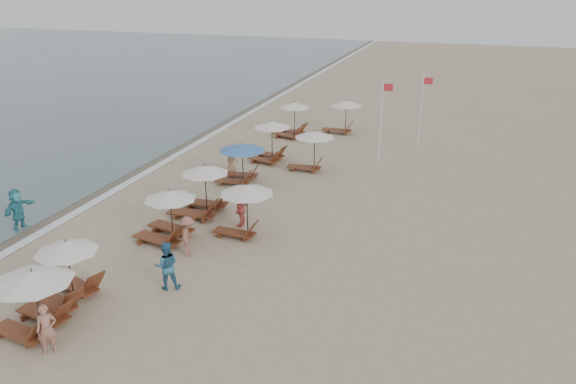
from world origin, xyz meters
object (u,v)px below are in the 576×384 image
(flag_pole_near, at_px, (382,118))
(beachgoer_far_a, at_px, (241,209))
(inland_station_2, at_px, (342,114))
(lounger_station_3, at_px, (200,193))
(beachgoer_mid_b, at_px, (188,236))
(beachgoer_near, at_px, (47,329))
(lounger_station_1, at_px, (64,273))
(lounger_station_4, at_px, (239,161))
(beachgoer_mid_a, at_px, (167,266))
(lounger_station_5, at_px, (269,141))
(inland_station_1, at_px, (311,146))
(lounger_station_6, at_px, (291,121))
(beachgoer_far_b, at_px, (231,160))
(lounger_station_2, at_px, (166,217))
(waterline_walker, at_px, (18,209))
(lounger_station_0, at_px, (31,298))
(inland_station_0, at_px, (242,204))

(flag_pole_near, bearing_deg, beachgoer_far_a, -110.91)
(inland_station_2, bearing_deg, lounger_station_3, -99.89)
(inland_station_2, xyz_separation_m, beachgoer_mid_b, (-1.36, -19.33, -0.56))
(lounger_station_3, relative_size, beachgoer_near, 1.73)
(lounger_station_1, height_order, lounger_station_4, lounger_station_1)
(lounger_station_3, bearing_deg, inland_station_2, 80.11)
(beachgoer_far_a, bearing_deg, flag_pole_near, 162.59)
(beachgoer_mid_a, relative_size, beachgoer_mid_b, 1.10)
(lounger_station_5, height_order, inland_station_1, lounger_station_5)
(lounger_station_3, xyz_separation_m, flag_pole_near, (6.30, 10.02, 1.62))
(lounger_station_5, distance_m, lounger_station_6, 5.47)
(beachgoer_far_a, xyz_separation_m, beachgoer_far_b, (-3.24, 6.18, -0.01))
(lounger_station_2, xyz_separation_m, waterline_walker, (-6.42, -1.14, -0.09))
(beachgoer_far_a, distance_m, waterline_walker, 9.40)
(lounger_station_1, height_order, lounger_station_5, lounger_station_5)
(lounger_station_0, relative_size, lounger_station_3, 0.97)
(beachgoer_near, bearing_deg, inland_station_1, 45.38)
(lounger_station_0, distance_m, lounger_station_4, 14.09)
(lounger_station_3, xyz_separation_m, inland_station_2, (2.72, 15.62, 0.34))
(lounger_station_1, bearing_deg, inland_station_2, 81.28)
(lounger_station_1, height_order, beachgoer_far_b, lounger_station_1)
(lounger_station_2, height_order, inland_station_1, inland_station_1)
(lounger_station_4, distance_m, inland_station_1, 4.22)
(lounger_station_2, height_order, lounger_station_5, lounger_station_5)
(lounger_station_5, xyz_separation_m, waterline_walker, (-6.73, -12.15, -0.31))
(lounger_station_0, relative_size, lounger_station_4, 0.99)
(lounger_station_5, height_order, beachgoer_far_a, lounger_station_5)
(inland_station_0, relative_size, waterline_walker, 1.39)
(lounger_station_1, xyz_separation_m, inland_station_1, (3.83, 15.36, 0.41))
(inland_station_1, bearing_deg, beachgoer_near, -97.90)
(lounger_station_2, xyz_separation_m, beachgoer_mid_b, (1.47, -0.93, -0.21))
(lounger_station_0, xyz_separation_m, inland_station_2, (3.37, 25.28, 0.21))
(lounger_station_0, distance_m, inland_station_2, 25.51)
(beachgoer_near, relative_size, beachgoer_mid_b, 0.98)
(flag_pole_near, bearing_deg, beachgoer_mid_a, -105.33)
(lounger_station_6, distance_m, inland_station_0, 15.49)
(lounger_station_5, distance_m, flag_pole_near, 6.51)
(lounger_station_3, distance_m, beachgoer_mid_a, 6.43)
(lounger_station_0, height_order, lounger_station_6, lounger_station_6)
(lounger_station_4, bearing_deg, lounger_station_0, -92.66)
(lounger_station_1, xyz_separation_m, beachgoer_mid_a, (2.76, 1.78, -0.15))
(waterline_walker, bearing_deg, beachgoer_near, -132.98)
(lounger_station_4, bearing_deg, inland_station_0, -65.51)
(inland_station_2, bearing_deg, flag_pole_near, -57.46)
(lounger_station_3, height_order, beachgoer_near, lounger_station_3)
(lounger_station_0, bearing_deg, lounger_station_2, 85.57)
(lounger_station_2, xyz_separation_m, beachgoer_near, (0.58, -7.60, -0.23))
(lounger_station_2, relative_size, lounger_station_3, 0.97)
(inland_station_0, distance_m, beachgoer_far_a, 1.25)
(inland_station_0, xyz_separation_m, waterline_walker, (-9.24, -2.40, -0.55))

